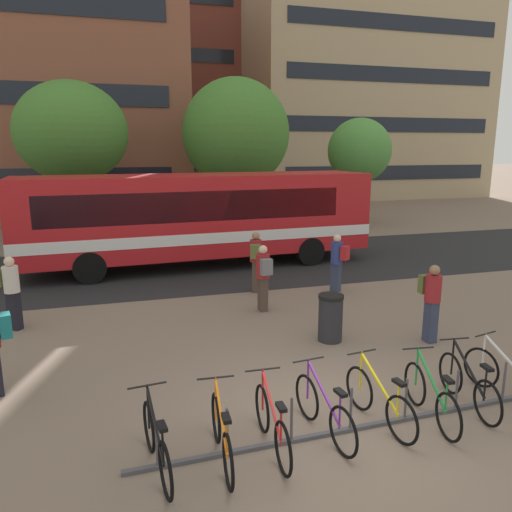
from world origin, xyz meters
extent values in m
plane|color=#7A6656|center=(0.00, 0.00, 0.00)|extent=(200.00, 200.00, 0.00)
cube|color=#232326|center=(0.00, 10.78, 0.00)|extent=(80.00, 7.20, 0.01)
cube|color=red|center=(-0.13, 10.78, 1.85)|extent=(12.11, 3.15, 2.70)
cube|color=white|center=(-0.13, 10.78, 1.20)|extent=(12.13, 3.17, 0.36)
cube|color=black|center=(5.32, 11.05, 2.98)|extent=(1.11, 2.34, 0.40)
cube|color=black|center=(5.85, 11.08, 2.12)|extent=(0.19, 2.19, 1.40)
cube|color=black|center=(-0.49, 12.01, 2.25)|extent=(9.83, 0.56, 0.97)
cube|color=black|center=(-0.36, 9.52, 2.25)|extent=(9.83, 0.56, 0.97)
cylinder|color=black|center=(3.53, 12.12, 0.50)|extent=(1.01, 0.35, 1.00)
cylinder|color=black|center=(3.65, 9.81, 0.50)|extent=(1.01, 0.35, 1.00)
cylinder|color=black|center=(-3.90, 11.74, 0.50)|extent=(1.01, 0.35, 1.00)
cylinder|color=black|center=(-3.78, 9.44, 0.50)|extent=(1.01, 0.35, 1.00)
cube|color=#47474C|center=(0.65, -0.15, 0.03)|extent=(7.48, 0.30, 0.06)
cylinder|color=#47474C|center=(-2.63, -0.24, 0.35)|extent=(0.04, 0.04, 0.70)
cylinder|color=#47474C|center=(-1.69, -0.22, 0.35)|extent=(0.04, 0.04, 0.70)
cylinder|color=#47474C|center=(-0.76, -0.19, 0.35)|extent=(0.04, 0.04, 0.70)
cylinder|color=#47474C|center=(0.18, -0.16, 0.35)|extent=(0.04, 0.04, 0.70)
cylinder|color=#47474C|center=(1.11, -0.13, 0.35)|extent=(0.04, 0.04, 0.70)
cylinder|color=#47474C|center=(2.05, -0.10, 0.35)|extent=(0.04, 0.04, 0.70)
cylinder|color=#47474C|center=(2.99, -0.08, 0.35)|extent=(0.04, 0.04, 0.70)
torus|color=black|center=(-2.69, 0.21, 0.35)|extent=(0.12, 0.70, 0.70)
torus|color=black|center=(-2.58, -0.81, 0.35)|extent=(0.12, 0.70, 0.70)
cube|color=black|center=(-2.64, -0.28, 0.67)|extent=(0.14, 0.92, 0.58)
cylinder|color=black|center=(-2.59, -0.71, 0.62)|extent=(0.03, 0.03, 0.55)
cube|color=black|center=(-2.59, -0.71, 0.88)|extent=(0.12, 0.23, 0.05)
cylinder|color=black|center=(-2.69, 0.19, 0.67)|extent=(0.04, 0.04, 0.65)
cylinder|color=black|center=(-2.69, 0.19, 0.98)|extent=(0.52, 0.09, 0.03)
torus|color=black|center=(-1.76, 0.17, 0.35)|extent=(0.09, 0.71, 0.70)
torus|color=black|center=(-1.82, -0.85, 0.35)|extent=(0.09, 0.71, 0.70)
cube|color=orange|center=(-1.79, -0.32, 0.67)|extent=(0.09, 0.92, 0.58)
cylinder|color=orange|center=(-1.82, -0.75, 0.62)|extent=(0.03, 0.03, 0.55)
cube|color=black|center=(-1.82, -0.75, 0.88)|extent=(0.11, 0.23, 0.05)
cylinder|color=orange|center=(-1.76, 0.15, 0.67)|extent=(0.03, 0.03, 0.65)
cylinder|color=black|center=(-1.76, 0.15, 0.98)|extent=(0.52, 0.06, 0.03)
torus|color=black|center=(-1.06, 0.24, 0.35)|extent=(0.07, 0.71, 0.70)
torus|color=black|center=(-1.09, -0.78, 0.35)|extent=(0.07, 0.71, 0.70)
cube|color=red|center=(-1.07, -0.25, 0.67)|extent=(0.06, 0.92, 0.58)
cylinder|color=red|center=(-1.09, -0.68, 0.62)|extent=(0.03, 0.03, 0.55)
cube|color=black|center=(-1.09, -0.68, 0.88)|extent=(0.11, 0.22, 0.05)
cylinder|color=red|center=(-1.06, 0.22, 0.67)|extent=(0.03, 0.03, 0.65)
cylinder|color=black|center=(-1.06, 0.22, 0.98)|extent=(0.52, 0.05, 0.03)
torus|color=black|center=(-0.30, 0.36, 0.35)|extent=(0.12, 0.70, 0.70)
torus|color=black|center=(-0.18, -0.65, 0.35)|extent=(0.12, 0.70, 0.70)
cube|color=#702893|center=(-0.25, -0.12, 0.67)|extent=(0.14, 0.92, 0.58)
cylinder|color=#702893|center=(-0.20, -0.55, 0.62)|extent=(0.03, 0.03, 0.55)
cube|color=black|center=(-0.20, -0.55, 0.88)|extent=(0.12, 0.23, 0.05)
cylinder|color=#702893|center=(-0.30, 0.34, 0.67)|extent=(0.04, 0.04, 0.65)
cylinder|color=black|center=(-0.30, 0.34, 0.98)|extent=(0.52, 0.09, 0.03)
torus|color=black|center=(0.61, 0.40, 0.35)|extent=(0.13, 0.70, 0.70)
torus|color=black|center=(0.74, -0.62, 0.35)|extent=(0.13, 0.70, 0.70)
cube|color=yellow|center=(0.67, -0.09, 0.67)|extent=(0.15, 0.92, 0.58)
cylinder|color=yellow|center=(0.72, -0.52, 0.62)|extent=(0.03, 0.03, 0.55)
cube|color=black|center=(0.72, -0.52, 0.88)|extent=(0.13, 0.23, 0.05)
cylinder|color=yellow|center=(0.61, 0.38, 0.67)|extent=(0.04, 0.04, 0.65)
cylinder|color=black|center=(0.61, 0.38, 0.98)|extent=(0.52, 0.09, 0.03)
torus|color=black|center=(1.55, 0.28, 0.35)|extent=(0.13, 0.70, 0.70)
torus|color=black|center=(1.42, -0.73, 0.35)|extent=(0.13, 0.70, 0.70)
cube|color=#1E7F38|center=(1.49, -0.21, 0.67)|extent=(0.15, 0.92, 0.58)
cylinder|color=#1E7F38|center=(1.43, -0.63, 0.62)|extent=(0.03, 0.03, 0.55)
cube|color=black|center=(1.43, -0.63, 0.88)|extent=(0.13, 0.23, 0.05)
cylinder|color=#1E7F38|center=(1.55, 0.26, 0.67)|extent=(0.04, 0.04, 0.65)
cylinder|color=black|center=(1.55, 0.26, 0.98)|extent=(0.52, 0.09, 0.03)
torus|color=black|center=(2.36, 0.45, 0.35)|extent=(0.13, 0.70, 0.70)
torus|color=black|center=(2.24, -0.57, 0.35)|extent=(0.13, 0.70, 0.70)
cube|color=black|center=(2.30, -0.04, 0.67)|extent=(0.14, 0.92, 0.58)
cylinder|color=black|center=(2.25, -0.47, 0.62)|extent=(0.03, 0.03, 0.55)
cube|color=black|center=(2.25, -0.47, 0.88)|extent=(0.12, 0.23, 0.05)
cylinder|color=black|center=(2.35, 0.43, 0.67)|extent=(0.04, 0.04, 0.65)
cylinder|color=black|center=(2.35, 0.43, 0.98)|extent=(0.52, 0.09, 0.03)
torus|color=black|center=(3.01, 0.49, 0.35)|extent=(0.20, 0.70, 0.70)
cube|color=silver|center=(3.12, 0.01, 0.67)|extent=(0.24, 0.90, 0.58)
cylinder|color=silver|center=(3.02, 0.47, 0.67)|extent=(0.04, 0.04, 0.65)
cylinder|color=black|center=(3.02, 0.47, 0.98)|extent=(0.51, 0.14, 0.03)
cube|color=#47382D|center=(0.56, 5.48, 0.44)|extent=(0.21, 0.27, 0.87)
cylinder|color=maroon|center=(0.56, 5.48, 1.18)|extent=(0.36, 0.36, 0.62)
sphere|color=beige|center=(0.56, 5.48, 1.60)|extent=(0.22, 0.22, 0.22)
cube|color=slate|center=(0.57, 5.22, 1.21)|extent=(0.29, 0.19, 0.40)
cube|color=#2D3851|center=(3.41, 2.49, 0.45)|extent=(0.20, 0.26, 0.90)
cylinder|color=maroon|center=(3.41, 2.49, 1.19)|extent=(0.35, 0.35, 0.58)
sphere|color=#936B4C|center=(3.41, 2.49, 1.59)|extent=(0.22, 0.22, 0.22)
cube|color=#56602D|center=(3.40, 2.75, 1.22)|extent=(0.28, 0.18, 0.40)
cube|color=#2D3851|center=(3.11, 6.56, 0.41)|extent=(0.32, 0.33, 0.82)
cylinder|color=navy|center=(3.11, 6.56, 1.14)|extent=(0.48, 0.48, 0.63)
sphere|color=beige|center=(3.11, 6.56, 1.57)|extent=(0.22, 0.22, 0.22)
cube|color=#B21E23|center=(3.28, 6.36, 1.17)|extent=(0.33, 0.32, 0.40)
cube|color=#47382D|center=(0.85, 7.13, 0.45)|extent=(0.27, 0.31, 0.91)
cylinder|color=maroon|center=(0.85, 7.13, 1.23)|extent=(0.43, 0.43, 0.63)
sphere|color=#936B4C|center=(0.85, 7.13, 1.65)|extent=(0.22, 0.22, 0.22)
cube|color=#56602D|center=(0.77, 6.89, 1.26)|extent=(0.32, 0.26, 0.40)
cube|color=black|center=(-5.30, 5.79, 0.45)|extent=(0.33, 0.31, 0.89)
cylinder|color=beige|center=(-5.30, 5.79, 1.19)|extent=(0.47, 0.47, 0.61)
sphere|color=beige|center=(-5.30, 5.79, 1.61)|extent=(0.22, 0.22, 0.22)
cube|color=#56602D|center=(-5.51, 5.94, 1.23)|extent=(0.31, 0.33, 0.40)
cube|color=#197075|center=(-4.83, 2.56, 1.21)|extent=(0.25, 0.32, 0.40)
cylinder|color=#232328|center=(1.37, 3.15, 0.47)|extent=(0.52, 0.52, 0.95)
cylinder|color=black|center=(1.37, 3.15, 0.99)|extent=(0.55, 0.55, 0.08)
cylinder|color=brown|center=(2.93, 17.72, 1.27)|extent=(0.32, 0.32, 2.55)
ellipsoid|color=#427A2D|center=(2.93, 17.72, 4.77)|extent=(5.16, 5.16, 5.23)
cylinder|color=brown|center=(-4.52, 17.33, 1.46)|extent=(0.32, 0.32, 2.91)
ellipsoid|color=#427A2D|center=(-4.52, 17.33, 4.76)|extent=(4.80, 4.80, 4.34)
cylinder|color=brown|center=(9.97, 18.42, 1.24)|extent=(0.32, 0.32, 2.48)
ellipsoid|color=#4C8E3D|center=(9.97, 18.42, 3.94)|extent=(3.40, 3.40, 3.44)
cube|color=brown|center=(-8.86, 27.88, 8.41)|extent=(20.63, 12.95, 16.81)
cube|color=tan|center=(17.91, 34.51, 12.71)|extent=(19.50, 12.15, 25.42)
cube|color=black|center=(17.91, 28.41, 2.18)|extent=(17.16, 0.06, 1.10)
cube|color=black|center=(17.91, 28.41, 5.81)|extent=(17.16, 0.06, 1.10)
cube|color=black|center=(17.91, 28.41, 9.44)|extent=(17.16, 0.06, 1.10)
cube|color=black|center=(17.91, 28.41, 13.07)|extent=(17.16, 0.06, 1.10)
cube|color=brown|center=(-1.12, 41.84, 8.86)|extent=(19.63, 10.58, 17.71)
cube|color=black|center=(-1.12, 36.52, 2.66)|extent=(17.27, 0.06, 1.10)
cube|color=black|center=(-1.12, 36.52, 7.09)|extent=(17.27, 0.06, 1.10)
cube|color=black|center=(-1.12, 36.52, 11.51)|extent=(17.27, 0.06, 1.10)
camera|label=1|loc=(-2.99, -6.05, 4.10)|focal=34.55mm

